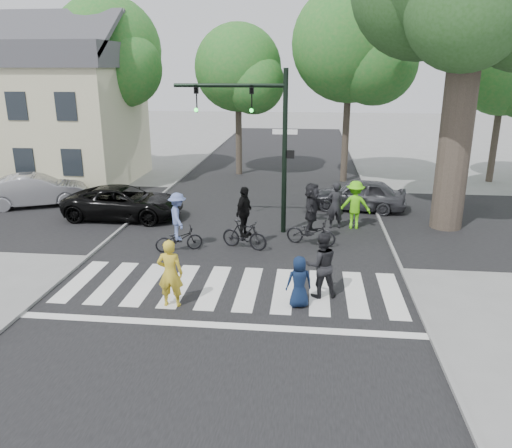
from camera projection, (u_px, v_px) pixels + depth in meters
The scene contains 24 objects.
ground at pixel (225, 303), 13.29m from camera, with size 120.00×120.00×0.00m, color gray.
road_stem at pixel (248, 241), 18.03m from camera, with size 10.00×70.00×0.01m, color black.
road_cross at pixel (257, 217), 20.87m from camera, with size 70.00×10.00×0.01m, color black.
curb_left at pixel (114, 235), 18.53m from camera, with size 0.10×70.00×0.10m, color gray.
curb_right at pixel (391, 245), 17.50m from camera, with size 0.10×70.00×0.10m, color gray.
crosswalk at pixel (229, 292), 13.91m from camera, with size 10.00×3.85×0.01m.
traffic_signal at pixel (262, 129), 17.96m from camera, with size 4.45×0.29×6.00m.
bg_tree_0 at pixel (30, 65), 28.03m from camera, with size 5.46×5.20×8.97m.
bg_tree_1 at pixel (111, 55), 26.87m from camera, with size 6.09×5.80×9.80m.
bg_tree_2 at pixel (242, 72), 27.49m from camera, with size 5.04×4.80×8.40m.
bg_tree_3 at pixel (357, 48), 25.24m from camera, with size 6.30×6.00×10.20m.
bg_tree_4 at pixel (510, 75), 25.63m from camera, with size 4.83×4.60×8.15m.
house at pixel (55, 111), 26.59m from camera, with size 8.40×8.10×8.82m.
pedestrian_woman at pixel (170, 273), 12.90m from camera, with size 0.67×0.44×1.84m, color gold.
pedestrian_child at pixel (299, 282), 12.93m from camera, with size 0.68×0.44×1.39m, color #0E1C38.
pedestrian_adult at pixel (321, 265), 13.45m from camera, with size 0.89×0.70×1.84m, color black.
cyclist_left at pixel (178, 226), 16.84m from camera, with size 1.70×1.20×2.04m.
cyclist_mid at pixel (244, 224), 17.05m from camera, with size 1.75×1.10×2.20m.
cyclist_right at pixel (312, 218), 17.40m from camera, with size 1.86×1.73×2.24m.
car_suv at pixel (124, 203), 20.60m from camera, with size 2.24×4.85×1.35m, color black.
car_silver at pixel (36, 190), 22.44m from camera, with size 1.53×4.39×1.45m, color #9D9DA1.
car_grey at pixel (359, 195), 21.83m from camera, with size 1.63×4.05×1.38m, color #37383D.
bystander_hivis at pixel (355, 205), 19.23m from camera, with size 1.22×0.70×1.88m, color #5DD213.
bystander_dark at pixel (335, 205), 19.25m from camera, with size 0.67×0.44×1.85m, color black.
Camera 1 is at (2.11, -11.88, 6.01)m, focal length 35.00 mm.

